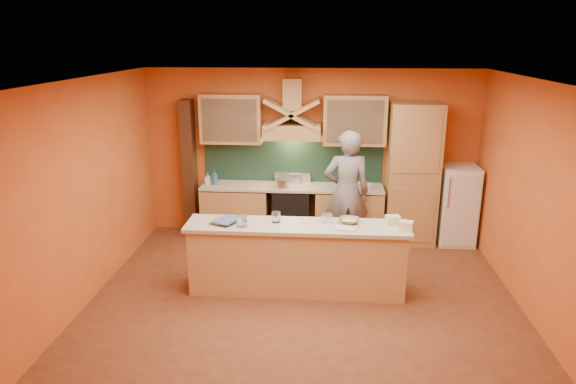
# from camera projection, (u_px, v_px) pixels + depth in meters

# --- Properties ---
(floor) EXTENTS (5.50, 5.00, 0.01)m
(floor) POSITION_uv_depth(u_px,v_px,m) (303.00, 301.00, 6.62)
(floor) COLOR brown
(floor) RESTS_ON ground
(ceiling) EXTENTS (5.50, 5.00, 0.01)m
(ceiling) POSITION_uv_depth(u_px,v_px,m) (305.00, 80.00, 5.81)
(ceiling) COLOR white
(ceiling) RESTS_ON wall_back
(wall_back) EXTENTS (5.50, 0.02, 2.80)m
(wall_back) POSITION_uv_depth(u_px,v_px,m) (311.00, 154.00, 8.61)
(wall_back) COLOR orange
(wall_back) RESTS_ON floor
(wall_front) EXTENTS (5.50, 0.02, 2.80)m
(wall_front) POSITION_uv_depth(u_px,v_px,m) (288.00, 298.00, 3.83)
(wall_front) COLOR orange
(wall_front) RESTS_ON floor
(wall_left) EXTENTS (0.02, 5.00, 2.80)m
(wall_left) POSITION_uv_depth(u_px,v_px,m) (85.00, 193.00, 6.42)
(wall_left) COLOR orange
(wall_left) RESTS_ON floor
(wall_right) EXTENTS (0.02, 5.00, 2.80)m
(wall_right) POSITION_uv_depth(u_px,v_px,m) (538.00, 203.00, 6.02)
(wall_right) COLOR orange
(wall_right) RESTS_ON floor
(base_cabinet_left) EXTENTS (1.10, 0.60, 0.86)m
(base_cabinet_left) POSITION_uv_depth(u_px,v_px,m) (236.00, 212.00, 8.69)
(base_cabinet_left) COLOR tan
(base_cabinet_left) RESTS_ON floor
(base_cabinet_right) EXTENTS (1.10, 0.60, 0.86)m
(base_cabinet_right) POSITION_uv_depth(u_px,v_px,m) (348.00, 215.00, 8.55)
(base_cabinet_right) COLOR tan
(base_cabinet_right) RESTS_ON floor
(counter_top) EXTENTS (3.00, 0.62, 0.04)m
(counter_top) POSITION_uv_depth(u_px,v_px,m) (292.00, 187.00, 8.49)
(counter_top) COLOR beige
(counter_top) RESTS_ON base_cabinet_left
(stove) EXTENTS (0.60, 0.58, 0.90)m
(stove) POSITION_uv_depth(u_px,v_px,m) (292.00, 212.00, 8.62)
(stove) COLOR black
(stove) RESTS_ON floor
(backsplash) EXTENTS (3.00, 0.03, 0.70)m
(backsplash) POSITION_uv_depth(u_px,v_px,m) (293.00, 162.00, 8.66)
(backsplash) COLOR #173327
(backsplash) RESTS_ON wall_back
(range_hood) EXTENTS (0.92, 0.50, 0.24)m
(range_hood) POSITION_uv_depth(u_px,v_px,m) (292.00, 131.00, 8.27)
(range_hood) COLOR tan
(range_hood) RESTS_ON wall_back
(hood_chimney) EXTENTS (0.30, 0.30, 0.50)m
(hood_chimney) POSITION_uv_depth(u_px,v_px,m) (293.00, 94.00, 8.19)
(hood_chimney) COLOR tan
(hood_chimney) RESTS_ON wall_back
(upper_cabinet_left) EXTENTS (1.00, 0.35, 0.80)m
(upper_cabinet_left) POSITION_uv_depth(u_px,v_px,m) (231.00, 119.00, 8.36)
(upper_cabinet_left) COLOR tan
(upper_cabinet_left) RESTS_ON wall_back
(upper_cabinet_right) EXTENTS (1.00, 0.35, 0.80)m
(upper_cabinet_right) POSITION_uv_depth(u_px,v_px,m) (355.00, 120.00, 8.21)
(upper_cabinet_right) COLOR tan
(upper_cabinet_right) RESTS_ON wall_back
(pantry_column) EXTENTS (0.80, 0.60, 2.30)m
(pantry_column) POSITION_uv_depth(u_px,v_px,m) (412.00, 174.00, 8.27)
(pantry_column) COLOR tan
(pantry_column) RESTS_ON floor
(fridge) EXTENTS (0.58, 0.60, 1.30)m
(fridge) POSITION_uv_depth(u_px,v_px,m) (457.00, 205.00, 8.36)
(fridge) COLOR white
(fridge) RESTS_ON floor
(trim_column_left) EXTENTS (0.20, 0.30, 2.30)m
(trim_column_left) POSITION_uv_depth(u_px,v_px,m) (190.00, 168.00, 8.68)
(trim_column_left) COLOR #472816
(trim_column_left) RESTS_ON floor
(island_body) EXTENTS (2.80, 0.55, 0.88)m
(island_body) POSITION_uv_depth(u_px,v_px,m) (297.00, 260.00, 6.79)
(island_body) COLOR #DAB070
(island_body) RESTS_ON floor
(island_top) EXTENTS (2.90, 0.62, 0.05)m
(island_top) POSITION_uv_depth(u_px,v_px,m) (297.00, 226.00, 6.65)
(island_top) COLOR beige
(island_top) RESTS_ON island_body
(person) EXTENTS (0.76, 0.55, 1.95)m
(person) POSITION_uv_depth(u_px,v_px,m) (347.00, 193.00, 7.91)
(person) COLOR gray
(person) RESTS_ON floor
(pot_large) EXTENTS (0.28, 0.28, 0.15)m
(pot_large) POSITION_uv_depth(u_px,v_px,m) (282.00, 185.00, 8.34)
(pot_large) COLOR #B0B0B7
(pot_large) RESTS_ON stove
(pot_small) EXTENTS (0.26, 0.26, 0.15)m
(pot_small) POSITION_uv_depth(u_px,v_px,m) (296.00, 180.00, 8.63)
(pot_small) COLOR silver
(pot_small) RESTS_ON stove
(soap_bottle_a) EXTENTS (0.09, 0.09, 0.19)m
(soap_bottle_a) POSITION_uv_depth(u_px,v_px,m) (208.00, 179.00, 8.52)
(soap_bottle_a) COLOR silver
(soap_bottle_a) RESTS_ON counter_top
(soap_bottle_b) EXTENTS (0.13, 0.13, 0.26)m
(soap_bottle_b) POSITION_uv_depth(u_px,v_px,m) (215.00, 177.00, 8.49)
(soap_bottle_b) COLOR #316487
(soap_bottle_b) RESTS_ON counter_top
(bowl_back) EXTENTS (0.28, 0.28, 0.07)m
(bowl_back) POSITION_uv_depth(u_px,v_px,m) (361.00, 186.00, 8.31)
(bowl_back) COLOR white
(bowl_back) RESTS_ON counter_top
(dish_rack) EXTENTS (0.31, 0.28, 0.09)m
(dish_rack) POSITION_uv_depth(u_px,v_px,m) (364.00, 186.00, 8.27)
(dish_rack) COLOR white
(dish_rack) RESTS_ON counter_top
(book_lower) EXTENTS (0.33, 0.39, 0.03)m
(book_lower) POSITION_uv_depth(u_px,v_px,m) (214.00, 219.00, 6.79)
(book_lower) COLOR #B46040
(book_lower) RESTS_ON island_top
(book_upper) EXTENTS (0.38, 0.42, 0.03)m
(book_upper) POSITION_uv_depth(u_px,v_px,m) (219.00, 219.00, 6.75)
(book_upper) COLOR #3F5D8C
(book_upper) RESTS_ON island_top
(jar_large) EXTENTS (0.18, 0.18, 0.14)m
(jar_large) POSITION_uv_depth(u_px,v_px,m) (242.00, 221.00, 6.56)
(jar_large) COLOR silver
(jar_large) RESTS_ON island_top
(jar_small) EXTENTS (0.14, 0.14, 0.14)m
(jar_small) POSITION_uv_depth(u_px,v_px,m) (276.00, 217.00, 6.71)
(jar_small) COLOR silver
(jar_small) RESTS_ON island_top
(kitchen_scale) EXTENTS (0.14, 0.14, 0.09)m
(kitchen_scale) POSITION_uv_depth(u_px,v_px,m) (327.00, 219.00, 6.71)
(kitchen_scale) COLOR white
(kitchen_scale) RESTS_ON island_top
(mixing_bowl) EXTENTS (0.31, 0.31, 0.07)m
(mixing_bowl) POSITION_uv_depth(u_px,v_px,m) (349.00, 221.00, 6.68)
(mixing_bowl) COLOR white
(mixing_bowl) RESTS_ON island_top
(cloth) EXTENTS (0.30, 0.24, 0.02)m
(cloth) POSITION_uv_depth(u_px,v_px,m) (346.00, 228.00, 6.49)
(cloth) COLOR beige
(cloth) RESTS_ON island_top
(grocery_bag_a) EXTENTS (0.20, 0.18, 0.11)m
(grocery_bag_a) POSITION_uv_depth(u_px,v_px,m) (393.00, 220.00, 6.63)
(grocery_bag_a) COLOR beige
(grocery_bag_a) RESTS_ON island_top
(grocery_bag_b) EXTENTS (0.20, 0.17, 0.11)m
(grocery_bag_b) POSITION_uv_depth(u_px,v_px,m) (406.00, 225.00, 6.46)
(grocery_bag_b) COLOR #EDECC3
(grocery_bag_b) RESTS_ON island_top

